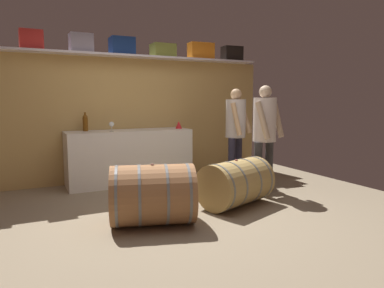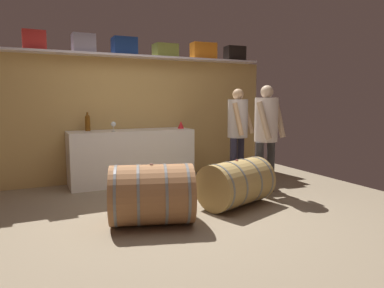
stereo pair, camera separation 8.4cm
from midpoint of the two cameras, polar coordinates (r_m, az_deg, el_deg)
name	(u,v)px [view 2 (the right image)]	position (r m, az deg, el deg)	size (l,w,h in m)	color
ground_plane	(158,204)	(4.69, -4.94, -9.51)	(6.36, 7.45, 0.02)	gray
back_wall_panel	(125,120)	(6.02, -10.27, 3.89)	(5.16, 0.10, 2.00)	tan
high_shelf_board	(126,56)	(5.91, -10.11, 13.72)	(4.75, 0.40, 0.03)	silver
toolcase_red	(34,40)	(5.73, -23.64, 15.00)	(0.31, 0.23, 0.28)	red
toolcase_grey	(84,44)	(5.79, -16.63, 15.21)	(0.33, 0.26, 0.28)	gray
toolcase_navy	(124,46)	(5.92, -10.42, 15.17)	(0.37, 0.30, 0.27)	navy
toolcase_olive	(165,51)	(6.13, -3.91, 14.74)	(0.38, 0.29, 0.22)	olive
toolcase_orange	(203,51)	(6.42, 2.23, 14.68)	(0.43, 0.24, 0.28)	orange
toolcase_black	(235,54)	(6.74, 7.25, 14.20)	(0.35, 0.24, 0.26)	black
work_cabinet	(132,157)	(5.75, -9.21, -2.02)	(1.94, 0.59, 0.85)	white
wine_bottle_amber	(88,122)	(5.69, -16.03, 3.36)	(0.08, 0.08, 0.29)	brown
wine_glass	(113,125)	(5.48, -12.09, 3.08)	(0.08, 0.08, 0.15)	white
red_funnel	(181,125)	(5.94, -1.40, 3.11)	(0.11, 0.11, 0.12)	red
wine_barrel_near	(236,183)	(4.52, 7.65, -6.24)	(1.06, 0.84, 0.59)	tan
wine_barrel_far	(152,194)	(3.84, -5.85, -8.07)	(1.03, 0.87, 0.66)	#99673F
winemaker_pouring	(266,128)	(5.10, 12.33, 2.57)	(0.50, 0.44, 1.53)	#343436
visitor_tasting	(238,125)	(5.70, 7.81, 2.97)	(0.49, 0.44, 1.50)	#282639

